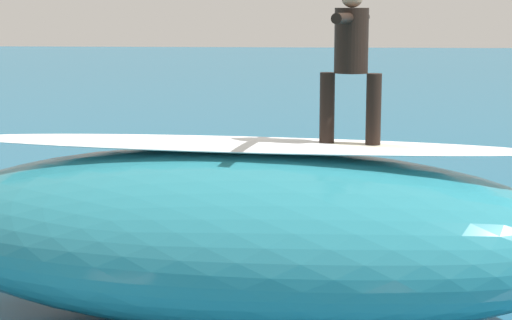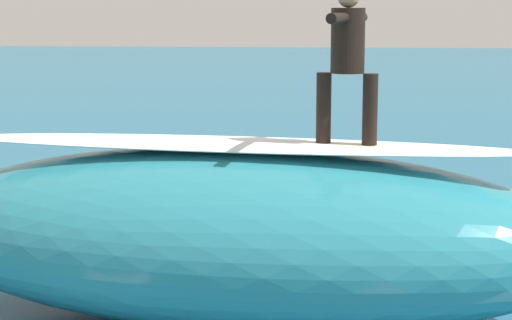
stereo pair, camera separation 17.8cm
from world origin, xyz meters
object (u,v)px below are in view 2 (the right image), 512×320
object	(u,v)px
surfer_riding	(348,52)
surfer_paddling	(194,210)
surfboard_riding	(346,148)
surfboard_paddling	(197,223)

from	to	relation	value
surfer_riding	surfer_paddling	distance (m)	5.28
surfboard_riding	surfer_riding	bearing A→B (deg)	102.58
surfboard_riding	surfer_paddling	xyz separation A→B (m)	(2.17, -4.11, -1.60)
surfboard_riding	surfer_paddling	size ratio (longest dim) A/B	1.36
surfer_riding	surfer_paddling	world-z (taller)	surfer_riding
surfboard_paddling	surfer_paddling	world-z (taller)	surfer_paddling
surfboard_paddling	surfer_paddling	size ratio (longest dim) A/B	1.68
surfer_riding	surfer_paddling	bearing A→B (deg)	-49.56
surfboard_riding	surfer_riding	xyz separation A→B (m)	(0.00, 0.00, 0.91)
surfer_riding	surfer_paddling	xyz separation A→B (m)	(2.17, -4.11, -2.52)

